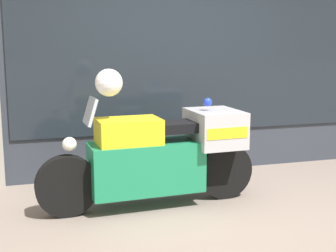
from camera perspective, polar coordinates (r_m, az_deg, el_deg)
The scene contains 5 objects.
ground_plane at distance 4.53m, azimuth 6.99°, elevation -11.67°, with size 60.00×60.00×0.00m, color gray.
shop_building at distance 5.98m, azimuth -4.35°, elevation 9.58°, with size 6.08×0.55×3.22m.
window_display at distance 6.37m, azimuth 3.36°, elevation -0.94°, with size 4.63×0.30×1.86m.
paramedic_motorcycle at distance 4.82m, azimuth -0.72°, elevation -3.34°, with size 2.30×0.66×1.16m.
white_helmet at distance 4.56m, azimuth -7.23°, elevation 5.26°, with size 0.27×0.27×0.27m, color white.
Camera 1 is at (-1.70, -3.85, 1.69)m, focal length 50.00 mm.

